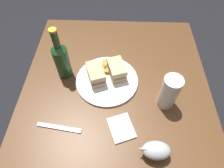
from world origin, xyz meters
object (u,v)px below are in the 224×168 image
(pint_glass, at_px, (169,94))
(napkin, at_px, (122,128))
(sandwich_half_right, at_px, (96,74))
(cider_bottle, at_px, (62,59))
(plate, at_px, (108,80))
(gravy_boat, at_px, (157,150))
(sandwich_half_left, at_px, (116,70))
(fork, at_px, (60,128))

(pint_glass, height_order, napkin, pint_glass)
(sandwich_half_right, xyz_separation_m, cider_bottle, (-0.03, -0.15, 0.06))
(sandwich_half_right, bearing_deg, pint_glass, 70.01)
(plate, height_order, gravy_boat, gravy_boat)
(plate, relative_size, gravy_boat, 2.49)
(sandwich_half_left, bearing_deg, sandwich_half_right, -72.10)
(gravy_boat, height_order, cider_bottle, cider_bottle)
(gravy_boat, bearing_deg, pint_glass, 163.16)
(plate, bearing_deg, cider_bottle, -100.42)
(sandwich_half_left, height_order, pint_glass, pint_glass)
(sandwich_half_left, distance_m, gravy_boat, 0.39)
(sandwich_half_left, height_order, sandwich_half_right, sandwich_half_right)
(gravy_boat, relative_size, cider_bottle, 0.44)
(sandwich_half_right, xyz_separation_m, pint_glass, (0.11, 0.31, 0.02))
(sandwich_half_left, xyz_separation_m, cider_bottle, (-0.00, -0.24, 0.06))
(pint_glass, bearing_deg, napkin, -56.25)
(sandwich_half_right, bearing_deg, fork, -27.67)
(cider_bottle, distance_m, napkin, 0.39)
(cider_bottle, bearing_deg, gravy_boat, 46.92)
(sandwich_half_right, height_order, napkin, sandwich_half_right)
(gravy_boat, bearing_deg, plate, -150.04)
(sandwich_half_left, bearing_deg, pint_glass, 57.16)
(cider_bottle, xyz_separation_m, napkin, (0.27, 0.27, -0.10))
(pint_glass, xyz_separation_m, cider_bottle, (-0.14, -0.46, 0.03))
(cider_bottle, bearing_deg, pint_glass, 72.52)
(sandwich_half_left, relative_size, fork, 0.69)
(napkin, relative_size, fork, 0.61)
(plate, xyz_separation_m, sandwich_half_left, (-0.03, 0.04, 0.04))
(plate, distance_m, sandwich_half_left, 0.06)
(fork, bearing_deg, napkin, 9.69)
(sandwich_half_right, distance_m, pint_glass, 0.33)
(pint_glass, xyz_separation_m, napkin, (0.12, -0.19, -0.07))
(napkin, bearing_deg, gravy_boat, 51.41)
(plate, relative_size, fork, 1.60)
(sandwich_half_right, bearing_deg, cider_bottle, -102.14)
(sandwich_half_right, relative_size, cider_bottle, 0.49)
(fork, bearing_deg, pint_glass, 24.83)
(fork, bearing_deg, sandwich_half_right, 70.13)
(gravy_boat, bearing_deg, fork, -103.42)
(sandwich_half_right, height_order, cider_bottle, cider_bottle)
(fork, bearing_deg, gravy_boat, -5.61)
(sandwich_half_right, bearing_deg, plate, 84.76)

